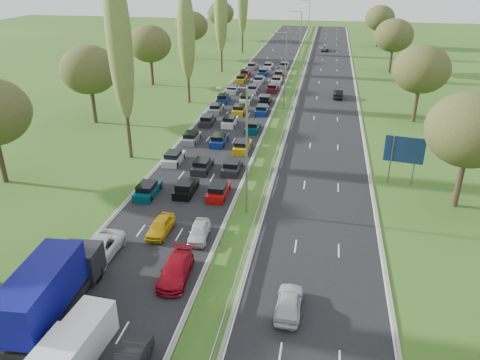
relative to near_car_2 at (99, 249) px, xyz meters
The scene contains 19 objects.
ground 47.57m from the near_car_2, 77.67° to the left, with size 260.00×260.00×0.00m, color #2F591B.
near_carriageway 49.09m from the near_car_2, 86.02° to the left, with size 10.50×215.00×0.04m, color black.
far_carriageway 51.81m from the near_car_2, 70.95° to the left, with size 10.50×215.00×0.04m, color black.
central_reservation 50.01m from the near_car_2, 78.28° to the left, with size 2.36×215.00×0.32m.
lamp_columns 45.91m from the near_car_2, 77.13° to the left, with size 0.18×140.18×12.00m.
poplar_row 36.99m from the near_car_2, 99.57° to the left, with size 2.80×127.80×22.44m.
woodland_left 34.07m from the near_car_2, 119.32° to the left, with size 8.00×166.00×11.10m.
woodland_right 45.00m from the near_car_2, 48.17° to the left, with size 8.00×153.00×11.10m.
traffic_queue_fill 44.09m from the near_car_2, 85.50° to the left, with size 9.12×69.70×0.80m.
near_car_2 is the anchor object (origin of this frame).
near_car_8 5.67m from the near_car_2, 51.42° to the left, with size 1.63×4.05×1.38m, color #C69B0D.
near_car_11 6.95m from the near_car_2, 12.43° to the right, with size 2.00×4.91×1.43m, color maroon.
near_car_12 8.19m from the near_car_2, 31.20° to the left, with size 1.56×3.87×1.32m, color silver.
far_car_0 15.72m from the near_car_2, 13.16° to the right, with size 1.71×4.26×1.45m, color silver.
far_car_1 56.35m from the near_car_2, 70.62° to the left, with size 1.56×4.47×1.47m, color black.
far_car_2 103.18m from the near_car_2, 81.47° to the left, with size 2.18×4.73×1.31m, color slate.
blue_lorry 6.79m from the near_car_2, 89.17° to the right, with size 2.70×9.73×4.11m.
white_van_rear 10.27m from the near_car_2, 69.69° to the right, with size 2.19×5.60×2.25m.
direction_sign 31.44m from the near_car_2, 36.84° to the left, with size 3.96×0.75×5.20m.
Camera 1 is at (10.99, 5.01, 21.19)m, focal length 35.00 mm.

